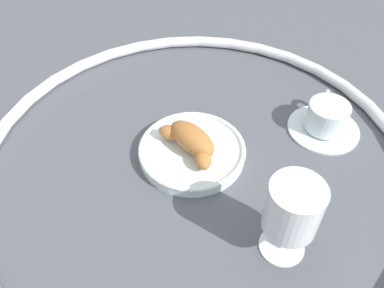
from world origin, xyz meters
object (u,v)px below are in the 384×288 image
object	(u,v)px
pastry_plate	(192,151)
croissant_large	(191,140)
coffee_cup_near	(326,119)
juice_glass_left	(293,211)

from	to	relation	value
pastry_plate	croissant_large	size ratio (longest dim) A/B	1.54
pastry_plate	coffee_cup_near	bearing A→B (deg)	-140.85
pastry_plate	juice_glass_left	world-z (taller)	juice_glass_left
coffee_cup_near	juice_glass_left	distance (m)	0.29
coffee_cup_near	pastry_plate	bearing A→B (deg)	39.15
pastry_plate	juice_glass_left	bearing A→B (deg)	149.99
pastry_plate	croissant_large	distance (m)	0.03
coffee_cup_near	juice_glass_left	bearing A→B (deg)	88.73
juice_glass_left	pastry_plate	bearing A→B (deg)	-30.01
coffee_cup_near	croissant_large	bearing A→B (deg)	39.45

